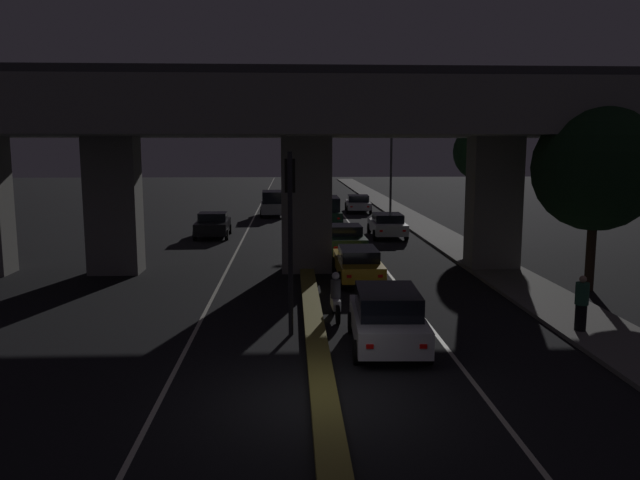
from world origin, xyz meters
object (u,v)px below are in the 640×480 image
car_dark_green_fifth (327,210)px  car_silver_second_oncoming (272,203)px  car_white_lead (387,317)px  car_taxi_yellow_second (358,263)px  motorcycle_white_filtering_near (336,299)px  pedestrian_on_sidewalk (582,303)px  car_dark_green_third (345,239)px  traffic_light_left_of_median (290,211)px  car_white_sixth (358,203)px  car_black_lead_oncoming (213,225)px  street_lamp (387,155)px  car_white_fourth (387,225)px

car_dark_green_fifth → car_silver_second_oncoming: 7.16m
car_white_lead → car_taxi_yellow_second: bearing=1.7°
motorcycle_white_filtering_near → pedestrian_on_sidewalk: size_ratio=1.16×
car_dark_green_third → car_silver_second_oncoming: 18.43m
car_dark_green_fifth → car_silver_second_oncoming: size_ratio=1.09×
traffic_light_left_of_median → car_white_lead: 4.03m
car_white_sixth → car_silver_second_oncoming: bearing=113.6°
traffic_light_left_of_median → car_black_lead_oncoming: 20.69m
car_dark_green_fifth → pedestrian_on_sidewalk: car_dark_green_fifth is taller
street_lamp → car_taxi_yellow_second: street_lamp is taller
car_dark_green_third → pedestrian_on_sidewalk: bearing=-158.4°
car_dark_green_third → car_silver_second_oncoming: size_ratio=1.08×
car_silver_second_oncoming → motorcycle_white_filtering_near: 29.95m
traffic_light_left_of_median → car_white_lead: bearing=-27.6°
traffic_light_left_of_median → pedestrian_on_sidewalk: bearing=-3.2°
car_white_fourth → motorcycle_white_filtering_near: motorcycle_white_filtering_near is taller
car_white_lead → motorcycle_white_filtering_near: car_white_lead is taller
traffic_light_left_of_median → car_silver_second_oncoming: traffic_light_left_of_median is taller
street_lamp → motorcycle_white_filtering_near: street_lamp is taller
car_white_sixth → car_silver_second_oncoming: size_ratio=1.06×
car_white_lead → car_dark_green_third: car_white_lead is taller
car_white_fourth → car_silver_second_oncoming: size_ratio=1.07×
street_lamp → car_white_sixth: (-1.96, 2.44, -4.01)m
car_taxi_yellow_second → car_dark_green_third: car_dark_green_third is taller
car_dark_green_third → car_white_fourth: (3.11, 6.09, -0.04)m
car_silver_second_oncoming → car_white_sixth: bearing=109.0°
car_black_lead_oncoming → motorcycle_white_filtering_near: motorcycle_white_filtering_near is taller
street_lamp → car_white_lead: (-4.98, -32.96, -3.92)m
traffic_light_left_of_median → pedestrian_on_sidewalk: traffic_light_left_of_median is taller
pedestrian_on_sidewalk → car_dark_green_third: bearing=112.3°
car_dark_green_third → car_dark_green_fifth: 11.97m
car_silver_second_oncoming → car_dark_green_third: bearing=10.9°
street_lamp → car_white_fourth: bearing=-98.3°
car_dark_green_third → car_white_fourth: bearing=-27.7°
car_taxi_yellow_second → car_white_sixth: size_ratio=1.04×
car_white_lead → motorcycle_white_filtering_near: size_ratio=2.19×
car_taxi_yellow_second → motorcycle_white_filtering_near: 5.78m
traffic_light_left_of_median → car_silver_second_oncoming: (-1.43, 31.30, -2.56)m
car_taxi_yellow_second → car_black_lead_oncoming: car_black_lead_oncoming is taller
car_white_lead → pedestrian_on_sidewalk: pedestrian_on_sidewalk is taller
car_taxi_yellow_second → pedestrian_on_sidewalk: size_ratio=2.94×
car_taxi_yellow_second → car_silver_second_oncoming: 24.54m
car_dark_green_third → motorcycle_white_filtering_near: 11.93m
motorcycle_white_filtering_near → traffic_light_left_of_median: bearing=134.3°
car_taxi_yellow_second → motorcycle_white_filtering_near: bearing=166.7°
car_taxi_yellow_second → car_white_sixth: 27.07m
street_lamp → car_silver_second_oncoming: street_lamp is taller
street_lamp → car_dark_green_fifth: bearing=-129.0°
car_white_fourth → car_dark_green_fifth: bearing=30.3°
street_lamp → car_silver_second_oncoming: size_ratio=1.85×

